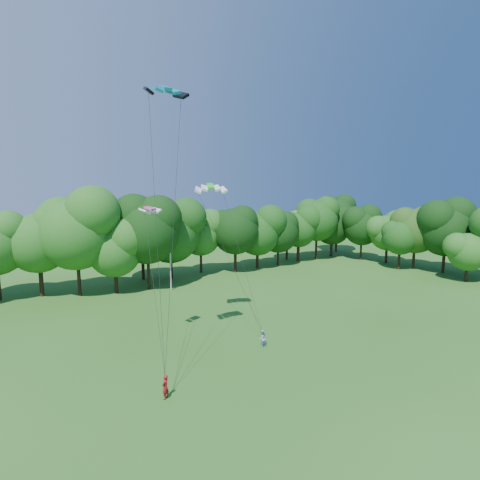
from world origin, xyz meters
TOP-DOWN VIEW (x-y plane):
  - ground at (0.00, 0.00)m, footprint 160.00×160.00m
  - utility_pole at (3.39, 30.75)m, footprint 1.46×0.27m
  - kite_flyer_left at (-7.92, 6.84)m, footprint 0.73×0.68m
  - kite_flyer_right at (2.40, 9.59)m, footprint 0.75×0.59m
  - kite_teal at (-5.96, 9.99)m, footprint 2.97×1.41m
  - kite_green at (1.29, 16.35)m, footprint 3.27×2.36m
  - kite_pink at (-5.56, 14.48)m, footprint 2.02×1.54m
  - tree_back_center at (1.23, 33.19)m, footprint 9.39×9.39m
  - tree_back_east at (30.67, 37.85)m, footprint 7.38×7.38m
  - tree_flank_east at (43.09, 19.53)m, footprint 8.24×8.24m

SIDE VIEW (x-z plane):
  - ground at x=0.00m, z-range 0.00..0.00m
  - kite_flyer_right at x=2.40m, z-range 0.00..1.52m
  - kite_flyer_left at x=-7.92m, z-range 0.00..1.68m
  - utility_pole at x=3.39m, z-range 0.13..7.43m
  - tree_back_east at x=30.67m, z-range 1.33..12.06m
  - tree_flank_east at x=43.09m, z-range 1.49..13.47m
  - tree_back_center at x=1.23m, z-range 1.70..15.36m
  - kite_pink at x=-5.56m, z-range 12.02..12.34m
  - kite_green at x=1.29m, z-range 13.67..14.28m
  - kite_teal at x=-5.96m, z-range 20.34..20.94m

